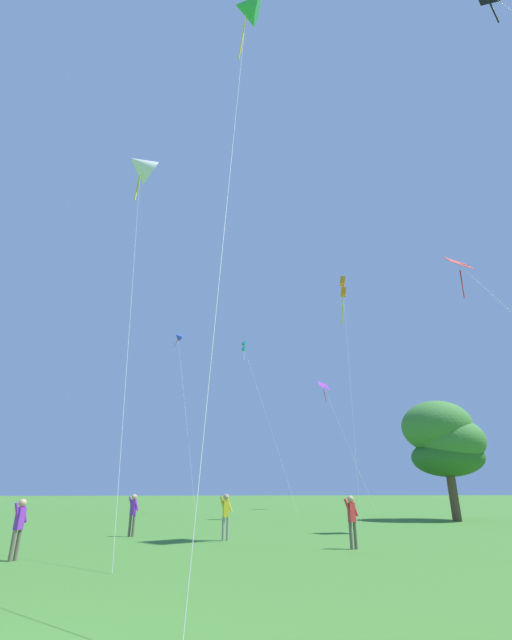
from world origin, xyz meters
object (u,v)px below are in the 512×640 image
object	(u,v)px
person_far_back	(19,523)
person_in_red_shirt	(133,511)
kite_blue_delta	(178,337)
kite_red_high	(465,272)
tree_left_oak	(444,440)
kite_orange_box	(343,289)
kite_green_small	(246,8)
kite_teal_box	(245,349)
kite_purple_streamer	(325,391)
person_with_spool	(226,512)
kite_white_distant	(141,166)
person_child_small	(352,516)

from	to	relation	value
person_far_back	person_in_red_shirt	world-z (taller)	person_in_red_shirt
kite_blue_delta	kite_red_high	bearing A→B (deg)	-60.74
person_in_red_shirt	tree_left_oak	distance (m)	20.94
kite_blue_delta	tree_left_oak	distance (m)	29.15
kite_orange_box	person_in_red_shirt	bearing A→B (deg)	-147.34
person_far_back	tree_left_oak	world-z (taller)	tree_left_oak
kite_green_small	kite_teal_box	world-z (taller)	kite_green_small
kite_orange_box	person_in_red_shirt	size ratio (longest dim) A/B	10.60
kite_blue_delta	kite_purple_streamer	distance (m)	17.40
kite_red_high	person_in_red_shirt	world-z (taller)	kite_red_high
person_in_red_shirt	person_with_spool	size ratio (longest dim) A/B	0.99
kite_orange_box	person_with_spool	distance (m)	20.99
kite_white_distant	person_with_spool	distance (m)	19.56
kite_orange_box	tree_left_oak	xyz separation A→B (m)	(5.84, -1.09, -11.41)
person_with_spool	tree_left_oak	distance (m)	18.57
person_in_red_shirt	person_with_spool	world-z (taller)	person_with_spool
kite_blue_delta	kite_teal_box	world-z (taller)	kite_blue_delta
person_child_small	kite_purple_streamer	bearing A→B (deg)	73.53
person_child_small	person_in_red_shirt	size ratio (longest dim) A/B	0.99
kite_blue_delta	tree_left_oak	xyz separation A→B (m)	(18.83, -18.25, -12.74)
kite_white_distant	tree_left_oak	distance (m)	26.23
tree_left_oak	kite_orange_box	bearing A→B (deg)	169.46
kite_teal_box	kite_green_small	bearing A→B (deg)	-97.12
kite_purple_streamer	person_child_small	world-z (taller)	kite_purple_streamer
kite_purple_streamer	kite_orange_box	bearing A→B (deg)	-101.58
kite_green_small	kite_orange_box	xyz separation A→B (m)	(9.50, 14.87, -7.56)
kite_white_distant	person_far_back	xyz separation A→B (m)	(-0.82, -7.25, -18.68)
kite_white_distant	kite_red_high	world-z (taller)	kite_white_distant
kite_purple_streamer	person_in_red_shirt	world-z (taller)	kite_purple_streamer
kite_teal_box	kite_white_distant	bearing A→B (deg)	-116.40
person_in_red_shirt	tree_left_oak	size ratio (longest dim) A/B	0.22
kite_blue_delta	person_far_back	bearing A→B (deg)	-94.75
kite_green_small	tree_left_oak	world-z (taller)	kite_green_small
kite_green_small	kite_white_distant	bearing A→B (deg)	126.95
person_child_small	person_with_spool	size ratio (longest dim) A/B	0.98
kite_blue_delta	kite_orange_box	xyz separation A→B (m)	(12.99, -17.16, -1.33)
kite_red_high	kite_orange_box	bearing A→B (deg)	103.77
kite_green_small	person_with_spool	xyz separation A→B (m)	(-0.08, 4.22, -22.91)
kite_blue_delta	kite_white_distant	xyz separation A→B (m)	(-1.85, -24.92, 1.94)
kite_white_distant	kite_teal_box	size ratio (longest dim) A/B	1.40
person_far_back	kite_blue_delta	bearing A→B (deg)	85.25
person_with_spool	kite_purple_streamer	bearing A→B (deg)	64.78
kite_teal_box	person_in_red_shirt	xyz separation A→B (m)	(-6.80, -17.55, -12.98)
kite_green_small	kite_red_high	bearing A→B (deg)	18.94
person_far_back	person_child_small	size ratio (longest dim) A/B	0.96
kite_green_small	person_with_spool	world-z (taller)	kite_green_small
kite_white_distant	person_with_spool	world-z (taller)	kite_white_distant
kite_orange_box	person_with_spool	world-z (taller)	kite_orange_box
person_in_red_shirt	tree_left_oak	world-z (taller)	tree_left_oak
kite_white_distant	person_with_spool	size ratio (longest dim) A/B	12.50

